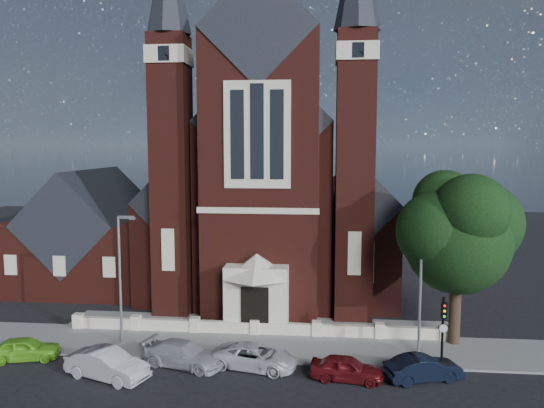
{
  "coord_description": "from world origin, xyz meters",
  "views": [
    {
      "loc": [
        4.29,
        -26.65,
        12.31
      ],
      "look_at": [
        0.59,
        12.0,
        8.01
      ],
      "focal_mm": 35.0,
      "sensor_mm": 36.0,
      "label": 1
    }
  ],
  "objects_px": {
    "car_lime_van": "(24,349)",
    "car_dark_red": "(347,368)",
    "parish_hall": "(93,239)",
    "car_navy": "(423,368)",
    "street_lamp_left": "(121,272)",
    "car_silver_b": "(183,354)",
    "car_silver_a": "(107,364)",
    "street_tree": "(461,235)",
    "street_lamp_right": "(422,279)",
    "church": "(277,189)",
    "traffic_signal": "(443,323)",
    "car_white_suv": "(256,357)"
  },
  "relations": [
    {
      "from": "street_tree",
      "to": "car_dark_red",
      "type": "xyz_separation_m",
      "value": [
        -6.94,
        -5.41,
        -6.3
      ]
    },
    {
      "from": "traffic_signal",
      "to": "church",
      "type": "bearing_deg",
      "value": 118.2
    },
    {
      "from": "car_silver_b",
      "to": "car_dark_red",
      "type": "distance_m",
      "value": 9.08
    },
    {
      "from": "traffic_signal",
      "to": "street_lamp_left",
      "type": "bearing_deg",
      "value": 175.24
    },
    {
      "from": "parish_hall",
      "to": "street_lamp_right",
      "type": "xyz_separation_m",
      "value": [
        26.09,
        -14.0,
        0.59
      ]
    },
    {
      "from": "parish_hall",
      "to": "car_white_suv",
      "type": "xyz_separation_m",
      "value": [
        16.69,
        -16.64,
        -3.35
      ]
    },
    {
      "from": "car_silver_b",
      "to": "car_white_suv",
      "type": "xyz_separation_m",
      "value": [
        4.05,
        0.11,
        -0.02
      ]
    },
    {
      "from": "street_lamp_left",
      "to": "car_silver_b",
      "type": "height_order",
      "value": "street_lamp_left"
    },
    {
      "from": "street_tree",
      "to": "car_silver_a",
      "type": "bearing_deg",
      "value": -161.92
    },
    {
      "from": "street_tree",
      "to": "car_dark_red",
      "type": "height_order",
      "value": "street_tree"
    },
    {
      "from": "car_lime_van",
      "to": "car_dark_red",
      "type": "height_order",
      "value": "car_lime_van"
    },
    {
      "from": "street_lamp_left",
      "to": "car_lime_van",
      "type": "bearing_deg",
      "value": -149.73
    },
    {
      "from": "church",
      "to": "car_white_suv",
      "type": "bearing_deg",
      "value": -88.17
    },
    {
      "from": "car_silver_a",
      "to": "car_navy",
      "type": "distance_m",
      "value": 16.68
    },
    {
      "from": "street_tree",
      "to": "street_lamp_left",
      "type": "relative_size",
      "value": 1.32
    },
    {
      "from": "car_silver_b",
      "to": "car_white_suv",
      "type": "relative_size",
      "value": 0.99
    },
    {
      "from": "car_silver_a",
      "to": "car_dark_red",
      "type": "xyz_separation_m",
      "value": [
        12.63,
        0.98,
        -0.12
      ]
    },
    {
      "from": "church",
      "to": "car_dark_red",
      "type": "relative_size",
      "value": 9.08
    },
    {
      "from": "car_silver_a",
      "to": "car_navy",
      "type": "relative_size",
      "value": 1.15
    },
    {
      "from": "church",
      "to": "street_lamp_right",
      "type": "height_order",
      "value": "church"
    },
    {
      "from": "car_dark_red",
      "to": "street_lamp_left",
      "type": "bearing_deg",
      "value": 82.33
    },
    {
      "from": "traffic_signal",
      "to": "car_white_suv",
      "type": "xyz_separation_m",
      "value": [
        -10.31,
        -1.06,
        -1.92
      ]
    },
    {
      "from": "parish_hall",
      "to": "car_dark_red",
      "type": "distance_m",
      "value": 28.17
    },
    {
      "from": "car_silver_b",
      "to": "car_dark_red",
      "type": "height_order",
      "value": "car_silver_b"
    },
    {
      "from": "car_lime_van",
      "to": "car_silver_b",
      "type": "xyz_separation_m",
      "value": [
        9.34,
        0.05,
        0.02
      ]
    },
    {
      "from": "traffic_signal",
      "to": "car_white_suv",
      "type": "bearing_deg",
      "value": -174.12
    },
    {
      "from": "parish_hall",
      "to": "car_lime_van",
      "type": "height_order",
      "value": "parish_hall"
    },
    {
      "from": "parish_hall",
      "to": "car_navy",
      "type": "relative_size",
      "value": 3.0
    },
    {
      "from": "traffic_signal",
      "to": "car_silver_b",
      "type": "distance_m",
      "value": 14.54
    },
    {
      "from": "car_silver_a",
      "to": "car_dark_red",
      "type": "relative_size",
      "value": 1.22
    },
    {
      "from": "car_silver_a",
      "to": "traffic_signal",
      "type": "bearing_deg",
      "value": -60.72
    },
    {
      "from": "parish_hall",
      "to": "car_silver_b",
      "type": "xyz_separation_m",
      "value": [
        12.64,
        -16.75,
        -3.33
      ]
    },
    {
      "from": "parish_hall",
      "to": "street_lamp_left",
      "type": "relative_size",
      "value": 1.51
    },
    {
      "from": "street_lamp_right",
      "to": "traffic_signal",
      "type": "xyz_separation_m",
      "value": [
        0.91,
        -1.57,
        -2.02
      ]
    },
    {
      "from": "parish_hall",
      "to": "street_lamp_right",
      "type": "distance_m",
      "value": 29.62
    },
    {
      "from": "street_lamp_right",
      "to": "car_silver_a",
      "type": "distance_m",
      "value": 18.1
    },
    {
      "from": "car_silver_b",
      "to": "car_white_suv",
      "type": "bearing_deg",
      "value": -71.67
    },
    {
      "from": "parish_hall",
      "to": "car_silver_b",
      "type": "height_order",
      "value": "parish_hall"
    },
    {
      "from": "car_silver_b",
      "to": "car_navy",
      "type": "bearing_deg",
      "value": -75.85
    },
    {
      "from": "car_lime_van",
      "to": "car_navy",
      "type": "distance_m",
      "value": 22.37
    },
    {
      "from": "car_silver_b",
      "to": "car_navy",
      "type": "height_order",
      "value": "car_silver_b"
    },
    {
      "from": "church",
      "to": "car_navy",
      "type": "relative_size",
      "value": 8.58
    },
    {
      "from": "car_dark_red",
      "to": "street_lamp_right",
      "type": "bearing_deg",
      "value": -42.56
    },
    {
      "from": "car_silver_a",
      "to": "car_silver_b",
      "type": "xyz_separation_m",
      "value": [
        3.61,
        1.93,
        -0.09
      ]
    },
    {
      "from": "car_silver_b",
      "to": "car_dark_red",
      "type": "xyz_separation_m",
      "value": [
        9.03,
        -0.95,
        -0.03
      ]
    },
    {
      "from": "traffic_signal",
      "to": "car_navy",
      "type": "distance_m",
      "value": 2.93
    },
    {
      "from": "car_lime_van",
      "to": "car_dark_red",
      "type": "distance_m",
      "value": 18.39
    },
    {
      "from": "parish_hall",
      "to": "car_navy",
      "type": "bearing_deg",
      "value": -34.06
    },
    {
      "from": "car_white_suv",
      "to": "car_navy",
      "type": "bearing_deg",
      "value": -81.75
    },
    {
      "from": "church",
      "to": "street_lamp_right",
      "type": "xyz_separation_m",
      "value": [
        10.09,
        -18.94,
        -3.59
      ]
    }
  ]
}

